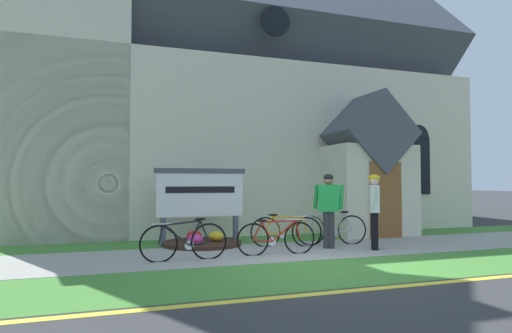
# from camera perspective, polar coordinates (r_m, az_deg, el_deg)

# --- Properties ---
(ground) EXTENTS (140.00, 140.00, 0.00)m
(ground) POSITION_cam_1_polar(r_m,az_deg,el_deg) (11.78, -0.36, -9.57)
(ground) COLOR #333335
(sidewalk_slab) EXTENTS (32.00, 2.55, 0.01)m
(sidewalk_slab) POSITION_cam_1_polar(r_m,az_deg,el_deg) (10.15, 8.47, -10.71)
(sidewalk_slab) COLOR #99968E
(sidewalk_slab) RESTS_ON ground
(grass_verge) EXTENTS (32.00, 2.14, 0.01)m
(grass_verge) POSITION_cam_1_polar(r_m,az_deg,el_deg) (8.16, 16.25, -12.75)
(grass_verge) COLOR #427F33
(grass_verge) RESTS_ON ground
(church_lawn) EXTENTS (24.00, 1.53, 0.01)m
(church_lawn) POSITION_cam_1_polar(r_m,az_deg,el_deg) (11.98, 3.92, -9.42)
(church_lawn) COLOR #427F33
(church_lawn) RESTS_ON ground
(curb_paint_stripe) EXTENTS (28.00, 0.16, 0.01)m
(curb_paint_stripe) POSITION_cam_1_polar(r_m,az_deg,el_deg) (7.21, 22.02, -14.10)
(curb_paint_stripe) COLOR yellow
(curb_paint_stripe) RESTS_ON ground
(church_building) EXTENTS (15.10, 10.32, 13.55)m
(church_building) POSITION_cam_1_polar(r_m,az_deg,el_deg) (16.50, -4.40, 9.18)
(church_building) COLOR beige
(church_building) RESTS_ON ground
(church_sign) EXTENTS (2.28, 0.16, 1.88)m
(church_sign) POSITION_cam_1_polar(r_m,az_deg,el_deg) (10.84, -7.34, -3.67)
(church_sign) COLOR #474C56
(church_sign) RESTS_ON ground
(flower_bed) EXTENTS (1.89, 1.89, 0.34)m
(flower_bed) POSITION_cam_1_polar(r_m,az_deg,el_deg) (10.67, -7.10, -9.87)
(flower_bed) COLOR #382319
(flower_bed) RESTS_ON ground
(bicycle_silver) EXTENTS (1.64, 0.55, 0.80)m
(bicycle_silver) POSITION_cam_1_polar(r_m,az_deg,el_deg) (10.40, 3.95, -8.49)
(bicycle_silver) COLOR black
(bicycle_silver) RESTS_ON ground
(bicycle_yellow) EXTENTS (1.73, 0.13, 0.77)m
(bicycle_yellow) POSITION_cam_1_polar(r_m,az_deg,el_deg) (9.23, 2.68, -9.34)
(bicycle_yellow) COLOR black
(bicycle_yellow) RESTS_ON ground
(bicycle_black) EXTENTS (1.72, 0.09, 0.84)m
(bicycle_black) POSITION_cam_1_polar(r_m,az_deg,el_deg) (8.64, -9.38, -9.70)
(bicycle_black) COLOR black
(bicycle_black) RESTS_ON ground
(bicycle_green) EXTENTS (1.75, 0.40, 0.84)m
(bicycle_green) POSITION_cam_1_polar(r_m,az_deg,el_deg) (10.89, 9.96, -8.13)
(bicycle_green) COLOR black
(bicycle_green) RESTS_ON ground
(cyclist_in_blue_jersey) EXTENTS (0.45, 0.66, 1.71)m
(cyclist_in_blue_jersey) POSITION_cam_1_polar(r_m,az_deg,el_deg) (10.21, 15.34, -4.94)
(cyclist_in_blue_jersey) COLOR black
(cyclist_in_blue_jersey) RESTS_ON ground
(cyclist_in_yellow_jersey) EXTENTS (0.56, 0.53, 1.72)m
(cyclist_in_yellow_jersey) POSITION_cam_1_polar(r_m,az_deg,el_deg) (10.16, 9.56, -4.96)
(cyclist_in_yellow_jersey) COLOR #2D2D33
(cyclist_in_yellow_jersey) RESTS_ON ground
(roadside_conifer) EXTENTS (4.22, 4.22, 6.89)m
(roadside_conifer) POSITION_cam_1_polar(r_m,az_deg,el_deg) (21.55, 18.44, 5.74)
(roadside_conifer) COLOR #4C3823
(roadside_conifer) RESTS_ON ground
(distant_hill) EXTENTS (100.65, 48.40, 22.55)m
(distant_hill) POSITION_cam_1_polar(r_m,az_deg,el_deg) (89.68, -10.74, -3.15)
(distant_hill) COLOR #847A5B
(distant_hill) RESTS_ON ground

